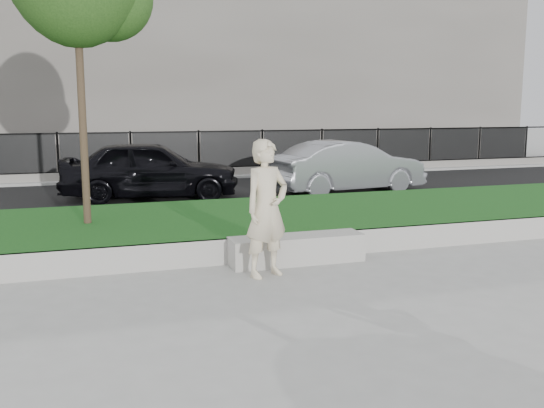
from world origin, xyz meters
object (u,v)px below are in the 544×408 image
object	(u,v)px
car_silver	(348,167)
man	(267,209)
car_dark	(151,169)
stone_bench	(297,249)
book	(256,236)

from	to	relation	value
car_silver	man	bearing A→B (deg)	138.93
man	car_dark	size ratio (longest dim) A/B	0.44
stone_bench	man	distance (m)	1.15
man	car_silver	xyz separation A→B (m)	(4.59, 7.06, -0.22)
stone_bench	book	bearing A→B (deg)	168.41
stone_bench	man	size ratio (longest dim) A/B	1.08
man	car_silver	distance (m)	8.42
book	car_silver	bearing A→B (deg)	63.28
stone_bench	car_dark	xyz separation A→B (m)	(-1.36, 7.06, 0.59)
car_silver	car_dark	bearing A→B (deg)	75.97
car_dark	car_silver	bearing A→B (deg)	-86.57
man	car_dark	xyz separation A→B (m)	(-0.69, 7.61, -0.18)
book	car_dark	size ratio (longest dim) A/B	0.06
stone_bench	car_silver	xyz separation A→B (m)	(3.93, 6.51, 0.54)
stone_bench	car_silver	distance (m)	7.62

